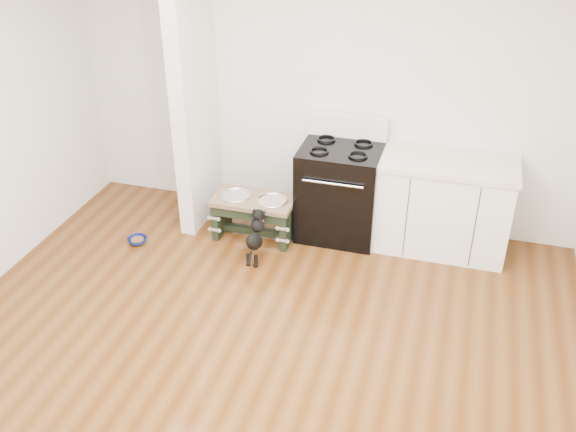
% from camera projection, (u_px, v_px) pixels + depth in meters
% --- Properties ---
extents(ground, '(5.00, 5.00, 0.00)m').
position_uv_depth(ground, '(241.00, 376.00, 4.69)').
color(ground, '#4E290D').
rests_on(ground, ground).
extents(room_shell, '(5.00, 5.00, 5.00)m').
position_uv_depth(room_shell, '(231.00, 179.00, 3.88)').
color(room_shell, silver).
rests_on(room_shell, ground).
extents(partition_wall, '(0.15, 0.80, 2.70)m').
position_uv_depth(partition_wall, '(194.00, 91.00, 6.04)').
color(partition_wall, silver).
rests_on(partition_wall, ground).
extents(oven_range, '(0.76, 0.69, 1.14)m').
position_uv_depth(oven_range, '(340.00, 190.00, 6.18)').
color(oven_range, black).
rests_on(oven_range, ground).
extents(cabinet_run, '(1.24, 0.64, 0.91)m').
position_uv_depth(cabinet_run, '(443.00, 205.00, 5.97)').
color(cabinet_run, white).
rests_on(cabinet_run, ground).
extents(dog_feeder, '(0.79, 0.42, 0.45)m').
position_uv_depth(dog_feeder, '(254.00, 210.00, 6.19)').
color(dog_feeder, black).
rests_on(dog_feeder, ground).
extents(puppy, '(0.14, 0.40, 0.48)m').
position_uv_depth(puppy, '(256.00, 235.00, 5.88)').
color(puppy, black).
rests_on(puppy, ground).
extents(floor_bowl, '(0.25, 0.25, 0.06)m').
position_uv_depth(floor_bowl, '(137.00, 241.00, 6.23)').
color(floor_bowl, navy).
rests_on(floor_bowl, ground).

